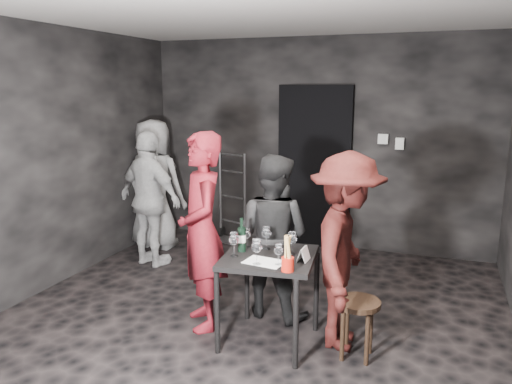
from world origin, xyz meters
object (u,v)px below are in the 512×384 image
(stool, at_px, (358,312))
(man_maroon, at_px, (346,245))
(bystander_grey, at_px, (154,177))
(breadstick_cup, at_px, (288,254))
(tasting_table, at_px, (269,267))
(bystander_cream, at_px, (150,196))
(server_red, at_px, (202,218))
(woman_black, at_px, (272,236))
(hand_truck, at_px, (232,224))
(wine_bottle, at_px, (242,239))

(stool, height_order, man_maroon, man_maroon)
(bystander_grey, relative_size, breadstick_cup, 6.44)
(tasting_table, relative_size, man_maroon, 0.44)
(stool, relative_size, bystander_cream, 0.28)
(server_red, height_order, woman_black, server_red)
(woman_black, relative_size, man_maroon, 0.89)
(bystander_grey, bearing_deg, tasting_table, 141.76)
(hand_truck, relative_size, bystander_grey, 0.64)
(hand_truck, bearing_deg, wine_bottle, -46.40)
(tasting_table, distance_m, man_maroon, 0.64)
(woman_black, xyz_separation_m, bystander_cream, (-1.75, 0.75, 0.09))
(stool, bearing_deg, woman_black, 149.66)
(hand_truck, relative_size, tasting_table, 1.60)
(stool, relative_size, breadstick_cup, 1.62)
(hand_truck, relative_size, wine_bottle, 4.25)
(server_red, relative_size, wine_bottle, 6.94)
(server_red, height_order, man_maroon, server_red)
(hand_truck, distance_m, man_maroon, 3.09)
(woman_black, height_order, wine_bottle, woman_black)
(stool, xyz_separation_m, server_red, (-1.36, 0.09, 0.61))
(man_maroon, height_order, breadstick_cup, man_maroon)
(bystander_grey, height_order, wine_bottle, bystander_grey)
(hand_truck, xyz_separation_m, bystander_grey, (-0.82, -0.61, 0.72))
(bystander_grey, distance_m, wine_bottle, 2.70)
(tasting_table, bearing_deg, hand_truck, 119.33)
(tasting_table, bearing_deg, wine_bottle, 175.92)
(hand_truck, height_order, woman_black, woman_black)
(bystander_grey, xyz_separation_m, wine_bottle, (1.96, -1.85, -0.08))
(man_maroon, height_order, wine_bottle, man_maroon)
(woman_black, bearing_deg, bystander_grey, -23.02)
(hand_truck, relative_size, stool, 2.56)
(server_red, bearing_deg, woman_black, 93.51)
(hand_truck, distance_m, bystander_cream, 1.45)
(bystander_cream, height_order, bystander_grey, bystander_grey)
(bystander_cream, bearing_deg, tasting_table, 162.33)
(stool, xyz_separation_m, bystander_grey, (-2.93, 1.86, 0.56))
(woman_black, height_order, bystander_grey, bystander_grey)
(man_maroon, xyz_separation_m, bystander_grey, (-2.79, 1.69, 0.09))
(woman_black, relative_size, wine_bottle, 5.30)
(stool, bearing_deg, bystander_grey, 147.55)
(tasting_table, height_order, man_maroon, man_maroon)
(server_red, relative_size, woman_black, 1.31)
(man_maroon, bearing_deg, tasting_table, 103.73)
(tasting_table, xyz_separation_m, woman_black, (-0.14, 0.51, 0.10))
(bystander_cream, bearing_deg, breadstick_cup, 160.06)
(tasting_table, relative_size, wine_bottle, 2.65)
(tasting_table, height_order, bystander_grey, bystander_grey)
(hand_truck, relative_size, bystander_cream, 0.72)
(man_maroon, relative_size, breadstick_cup, 5.81)
(wine_bottle, bearing_deg, man_maroon, 11.04)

